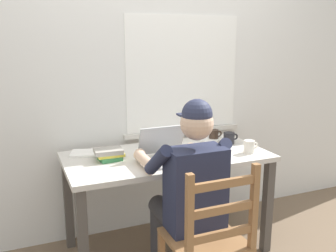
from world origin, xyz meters
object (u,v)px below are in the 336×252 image
at_px(wooden_chair, 209,241).
at_px(coffee_mug_white, 249,147).
at_px(landscape_photo_print, 162,149).
at_px(seated_person, 188,186).
at_px(book_stack_main, 109,154).
at_px(desk, 167,167).
at_px(coffee_mug_spare, 229,138).
at_px(coffee_mug_dark, 214,135).
at_px(laptop, 167,153).
at_px(computer_mouse, 200,156).

height_order(wooden_chair, coffee_mug_white, wooden_chair).
bearing_deg(wooden_chair, landscape_photo_print, 86.29).
height_order(seated_person, book_stack_main, seated_person).
distance_m(desk, coffee_mug_white, 0.62).
bearing_deg(coffee_mug_spare, landscape_photo_print, 172.67).
distance_m(seated_person, coffee_mug_dark, 0.84).
bearing_deg(laptop, book_stack_main, 157.64).
xyz_separation_m(desk, coffee_mug_dark, (0.50, 0.20, 0.14)).
xyz_separation_m(seated_person, coffee_mug_spare, (0.60, 0.50, 0.12)).
height_order(computer_mouse, book_stack_main, book_stack_main).
xyz_separation_m(computer_mouse, book_stack_main, (-0.58, 0.21, 0.03)).
bearing_deg(computer_mouse, seated_person, -129.19).
xyz_separation_m(computer_mouse, coffee_mug_white, (0.39, -0.02, 0.03)).
bearing_deg(desk, computer_mouse, -45.15).
bearing_deg(coffee_mug_spare, wooden_chair, -127.36).
distance_m(seated_person, book_stack_main, 0.61).
height_order(seated_person, coffee_mug_dark, seated_person).
distance_m(seated_person, computer_mouse, 0.35).
bearing_deg(book_stack_main, wooden_chair, -63.51).
bearing_deg(laptop, computer_mouse, -14.55).
relative_size(wooden_chair, coffee_mug_dark, 8.16).
bearing_deg(landscape_photo_print, laptop, -98.15).
relative_size(wooden_chair, landscape_photo_print, 7.12).
distance_m(computer_mouse, landscape_photo_print, 0.35).
bearing_deg(book_stack_main, desk, -4.50).
bearing_deg(landscape_photo_print, coffee_mug_spare, -0.98).
relative_size(wooden_chair, book_stack_main, 4.65).
bearing_deg(book_stack_main, landscape_photo_print, 13.81).
xyz_separation_m(desk, coffee_mug_spare, (0.56, 0.07, 0.15)).
relative_size(coffee_mug_spare, landscape_photo_print, 0.95).
distance_m(coffee_mug_white, coffee_mug_dark, 0.41).
distance_m(desk, coffee_mug_spare, 0.58).
distance_m(desk, laptop, 0.20).
distance_m(coffee_mug_spare, book_stack_main, 0.97).
bearing_deg(landscape_photo_print, wooden_chair, -87.36).
bearing_deg(laptop, wooden_chair, -89.00).
relative_size(laptop, landscape_photo_print, 2.54).
distance_m(coffee_mug_white, book_stack_main, 1.00).
bearing_deg(computer_mouse, coffee_mug_dark, 49.32).
xyz_separation_m(laptop, coffee_mug_spare, (0.61, 0.18, -0.01)).
bearing_deg(book_stack_main, seated_person, -51.43).
bearing_deg(coffee_mug_spare, coffee_mug_white, -88.93).
distance_m(coffee_mug_dark, coffee_mug_spare, 0.15).
bearing_deg(coffee_mug_dark, book_stack_main, -169.32).
xyz_separation_m(desk, coffee_mug_white, (0.56, -0.20, 0.15)).
relative_size(desk, wooden_chair, 1.56).
height_order(desk, seated_person, seated_person).
xyz_separation_m(coffee_mug_white, landscape_photo_print, (-0.55, 0.34, -0.05)).
bearing_deg(coffee_mug_spare, desk, -173.09).
relative_size(wooden_chair, computer_mouse, 9.26).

